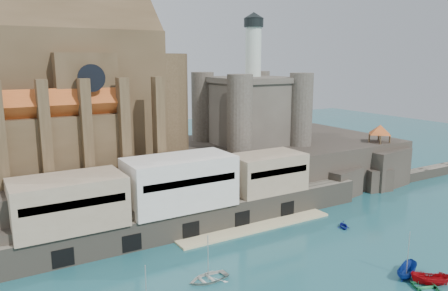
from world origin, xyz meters
name	(u,v)px	position (x,y,z in m)	size (l,w,h in m)	color
ground	(320,273)	(0.00, 0.00, 0.00)	(300.00, 300.00, 0.00)	#1A4E55
promontory	(190,175)	(-0.19, 39.37, 4.92)	(100.00, 36.00, 10.00)	black
quay	(180,198)	(-10.19, 23.07, 6.07)	(70.00, 12.00, 13.05)	#696254
church	(64,97)	(-24.13, 41.85, 22.13)	(47.00, 25.93, 30.51)	#493722
castle_keep	(250,107)	(16.08, 41.08, 18.31)	(21.20, 21.20, 29.30)	#474138
rock_outcrop	(378,167)	(42.00, 25.84, 4.02)	(14.50, 10.50, 8.70)	black
pavilion	(380,131)	(42.00, 26.00, 12.73)	(6.40, 6.40, 5.40)	#493722
breakwater	(446,172)	(66.00, 24.00, 0.00)	(40.00, 3.00, 2.40)	#696254
boat_2	(406,276)	(9.62, -6.58, 0.00)	(1.91, 1.96, 5.07)	navy
boat_3	(423,287)	(8.96, -9.68, 0.00)	(4.35, 1.26, 6.09)	#1D7A46
boat_5	(430,285)	(10.30, -9.64, 0.00)	(1.89, 1.94, 5.03)	#A1060C
boat_6	(208,280)	(-14.07, 6.21, 0.00)	(4.08, 1.18, 5.72)	beige
boat_7	(343,228)	(15.06, 10.25, 0.00)	(2.57, 1.57, 2.98)	navy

